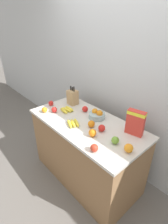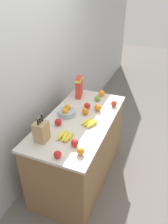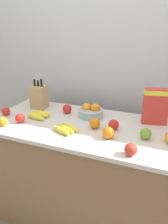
# 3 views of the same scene
# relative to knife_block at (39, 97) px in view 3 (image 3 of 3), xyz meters

# --- Properties ---
(ground_plane) EXTENTS (14.00, 14.00, 0.00)m
(ground_plane) POSITION_rel_knife_block_xyz_m (0.48, -0.18, -0.98)
(ground_plane) COLOR slate
(wall_back) EXTENTS (9.00, 0.06, 2.60)m
(wall_back) POSITION_rel_knife_block_xyz_m (0.48, 0.39, 0.32)
(wall_back) COLOR silver
(wall_back) RESTS_ON ground_plane
(counter) EXTENTS (1.46, 0.72, 0.88)m
(counter) POSITION_rel_knife_block_xyz_m (0.48, -0.18, -0.54)
(counter) COLOR olive
(counter) RESTS_ON ground_plane
(knife_block) EXTENTS (0.13, 0.12, 0.31)m
(knife_block) POSITION_rel_knife_block_xyz_m (0.00, 0.00, 0.00)
(knife_block) COLOR tan
(knife_block) RESTS_ON counter
(cereal_box) EXTENTS (0.19, 0.11, 0.27)m
(cereal_box) POSITION_rel_knife_block_xyz_m (0.99, 0.03, 0.05)
(cereal_box) COLOR red
(cereal_box) RESTS_ON counter
(fruit_bowl) EXTENTS (0.20, 0.20, 0.12)m
(fruit_bowl) POSITION_rel_knife_block_xyz_m (0.50, -0.02, -0.06)
(fruit_bowl) COLOR #99B2B7
(fruit_bowl) RESTS_ON counter
(banana_bunch_left) EXTENTS (0.18, 0.14, 0.04)m
(banana_bunch_left) POSITION_rel_knife_block_xyz_m (0.11, -0.19, -0.08)
(banana_bunch_left) COLOR yellow
(banana_bunch_left) RESTS_ON counter
(banana_bunch_right) EXTENTS (0.21, 0.18, 0.04)m
(banana_bunch_right) POSITION_rel_knife_block_xyz_m (0.43, -0.33, -0.08)
(banana_bunch_right) COLOR yellow
(banana_bunch_right) RESTS_ON counter
(apple_front) EXTENTS (0.08, 0.08, 0.08)m
(apple_front) POSITION_rel_knife_block_xyz_m (0.91, -0.47, -0.07)
(apple_front) COLOR red
(apple_front) RESTS_ON counter
(apple_rightmost) EXTENTS (0.07, 0.07, 0.07)m
(apple_rightmost) POSITION_rel_knife_block_xyz_m (0.04, -0.33, -0.07)
(apple_rightmost) COLOR red
(apple_rightmost) RESTS_ON counter
(apple_rear) EXTENTS (0.08, 0.08, 0.08)m
(apple_rear) POSITION_rel_knife_block_xyz_m (0.97, -0.24, -0.06)
(apple_rear) COLOR #6B9E33
(apple_rear) RESTS_ON counter
(apple_by_knife_block) EXTENTS (0.08, 0.08, 0.08)m
(apple_by_knife_block) POSITION_rel_knife_block_xyz_m (0.73, -0.18, -0.06)
(apple_by_knife_block) COLOR red
(apple_by_knife_block) RESTS_ON counter
(apple_near_bananas) EXTENTS (0.07, 0.07, 0.07)m
(apple_near_bananas) POSITION_rel_knife_block_xyz_m (-0.16, -0.26, -0.07)
(apple_near_bananas) COLOR red
(apple_near_bananas) RESTS_ON counter
(apple_leftmost) EXTENTS (0.08, 0.08, 0.08)m
(apple_leftmost) POSITION_rel_knife_block_xyz_m (0.29, -0.03, -0.06)
(apple_leftmost) COLOR red
(apple_leftmost) RESTS_ON counter
(orange_mid_right) EXTENTS (0.08, 0.08, 0.08)m
(orange_mid_right) POSITION_rel_knife_block_xyz_m (0.73, -0.32, -0.06)
(orange_mid_right) COLOR orange
(orange_mid_right) RESTS_ON counter
(orange_front_left) EXTENTS (0.08, 0.08, 0.08)m
(orange_front_left) POSITION_rel_knife_block_xyz_m (0.60, -0.21, -0.06)
(orange_front_left) COLOR orange
(orange_front_left) RESTS_ON counter
(orange_by_cereal) EXTENTS (0.07, 0.07, 0.07)m
(orange_by_cereal) POSITION_rel_knife_block_xyz_m (-0.05, -0.43, -0.07)
(orange_by_cereal) COLOR orange
(orange_by_cereal) RESTS_ON counter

